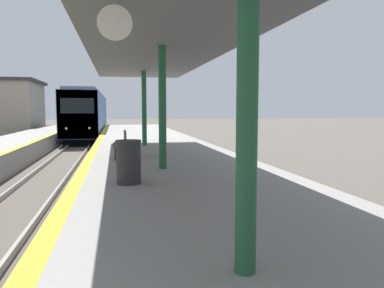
% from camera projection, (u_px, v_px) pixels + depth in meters
% --- Properties ---
extents(train, '(2.75, 21.68, 4.21)m').
position_uv_depth(train, '(89.00, 114.00, 35.86)').
color(train, black).
rests_on(train, ground).
extents(station_canopy, '(4.19, 20.56, 3.59)m').
position_uv_depth(station_canopy, '(162.00, 44.00, 10.19)').
color(station_canopy, '#1E5133').
rests_on(station_canopy, platform_right).
extents(trash_bin, '(0.58, 0.58, 0.98)m').
position_uv_depth(trash_bin, '(129.00, 162.00, 8.34)').
color(trash_bin, '#262628').
rests_on(trash_bin, platform_right).
extents(bench, '(0.44, 1.51, 0.92)m').
position_uv_depth(bench, '(121.00, 144.00, 12.78)').
color(bench, '#4C4C51').
rests_on(bench, platform_right).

